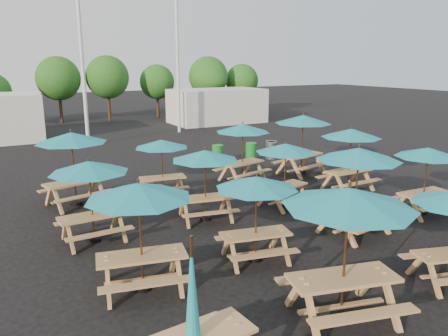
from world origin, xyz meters
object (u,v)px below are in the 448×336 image
picnic_unit_10 (286,151)px  waste_bin_3 (271,149)px  picnic_unit_9 (359,159)px  picnic_unit_11 (243,131)px  picnic_unit_7 (162,147)px  picnic_unit_6 (205,159)px  picnic_unit_14 (351,137)px  picnic_unit_5 (257,187)px  picnic_unit_13 (428,156)px  waste_bin_2 (271,150)px  picnic_unit_2 (89,171)px  picnic_unit_1 (139,197)px  picnic_unit_4 (349,205)px  picnic_unit_15 (303,123)px  picnic_unit_3 (72,142)px  waste_bin_0 (218,154)px  waste_bin_1 (251,151)px  picnic_unit_0 (193,326)px

picnic_unit_10 → waste_bin_3: size_ratio=2.75×
picnic_unit_9 → picnic_unit_11: bearing=80.5°
picnic_unit_7 → picnic_unit_11: size_ratio=0.84×
picnic_unit_6 → picnic_unit_14: bearing=13.3°
picnic_unit_5 → waste_bin_3: picnic_unit_5 is taller
picnic_unit_13 → waste_bin_2: size_ratio=2.52×
picnic_unit_2 → picnic_unit_6: 3.33m
picnic_unit_11 → picnic_unit_7: bearing=171.6°
picnic_unit_1 → picnic_unit_14: picnic_unit_1 is taller
waste_bin_3 → picnic_unit_11: bearing=-139.3°
picnic_unit_2 → picnic_unit_7: 4.32m
picnic_unit_9 → picnic_unit_1: bearing=173.1°
picnic_unit_7 → picnic_unit_10: picnic_unit_10 is taller
picnic_unit_2 → picnic_unit_5: picnic_unit_2 is taller
picnic_unit_5 → picnic_unit_14: 7.07m
picnic_unit_4 → picnic_unit_13: bearing=40.2°
picnic_unit_9 → waste_bin_3: picnic_unit_9 is taller
picnic_unit_9 → waste_bin_3: 10.08m
picnic_unit_7 → waste_bin_3: picnic_unit_7 is taller
picnic_unit_7 → picnic_unit_13: (6.45, -5.78, 0.09)m
picnic_unit_4 → picnic_unit_13: (6.34, 3.10, -0.37)m
picnic_unit_4 → picnic_unit_15: (6.17, 8.93, -0.02)m
picnic_unit_1 → picnic_unit_7: (2.79, 6.07, -0.26)m
picnic_unit_2 → picnic_unit_3: 3.38m
waste_bin_0 → picnic_unit_3: bearing=-155.4°
waste_bin_0 → waste_bin_1: 1.72m
picnic_unit_2 → picnic_unit_14: bearing=-1.5°
picnic_unit_2 → picnic_unit_5: 4.39m
picnic_unit_9 → picnic_unit_13: bearing=-5.0°
picnic_unit_13 → picnic_unit_15: (-0.17, 5.83, 0.34)m
picnic_unit_6 → waste_bin_3: size_ratio=2.76×
picnic_unit_1 → picnic_unit_13: 9.24m
waste_bin_0 → picnic_unit_7: bearing=-138.9°
waste_bin_1 → waste_bin_0: bearing=170.8°
picnic_unit_11 → picnic_unit_0: bearing=-138.1°
picnic_unit_0 → waste_bin_1: size_ratio=2.78×
picnic_unit_2 → picnic_unit_11: bearing=23.3°
picnic_unit_0 → picnic_unit_6: picnic_unit_0 is taller
picnic_unit_5 → picnic_unit_9: picnic_unit_9 is taller
picnic_unit_11 → picnic_unit_15: size_ratio=0.92×
picnic_unit_6 → picnic_unit_7: size_ratio=1.09×
picnic_unit_10 → picnic_unit_14: (3.17, 0.33, 0.18)m
picnic_unit_1 → picnic_unit_4: 4.04m
picnic_unit_4 → waste_bin_0: 13.26m
picnic_unit_9 → picnic_unit_13: picnic_unit_9 is taller
picnic_unit_0 → picnic_unit_7: 9.66m
picnic_unit_1 → waste_bin_0: bearing=66.4°
picnic_unit_9 → picnic_unit_13: (3.10, 0.16, -0.27)m
picnic_unit_11 → picnic_unit_13: size_ratio=1.20×
picnic_unit_15 → waste_bin_3: bearing=65.4°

